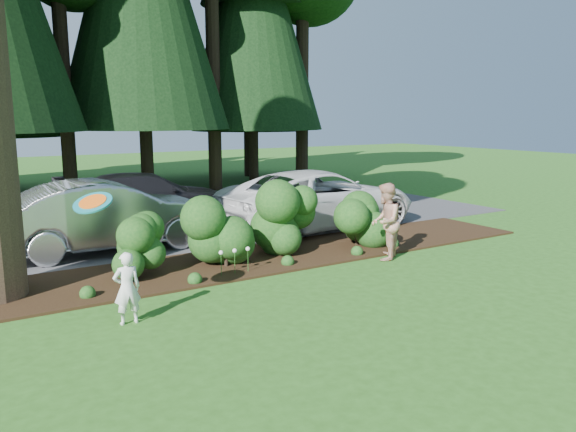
% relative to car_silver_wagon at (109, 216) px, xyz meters
% --- Properties ---
extents(ground, '(80.00, 80.00, 0.00)m').
position_rel_car_silver_wagon_xyz_m(ground, '(1.87, -5.81, -0.86)').
color(ground, '#275418').
rests_on(ground, ground).
extents(mulch_bed, '(16.00, 2.50, 0.05)m').
position_rel_car_silver_wagon_xyz_m(mulch_bed, '(1.87, -2.56, -0.84)').
color(mulch_bed, black).
rests_on(mulch_bed, ground).
extents(driveway, '(22.00, 6.00, 0.03)m').
position_rel_car_silver_wagon_xyz_m(driveway, '(1.87, 1.69, -0.85)').
color(driveway, '#38383A').
rests_on(driveway, ground).
extents(shrub_row, '(6.53, 1.60, 1.61)m').
position_rel_car_silver_wagon_xyz_m(shrub_row, '(2.64, -2.67, -0.05)').
color(shrub_row, '#134014').
rests_on(shrub_row, ground).
extents(lily_cluster, '(0.69, 0.09, 0.57)m').
position_rel_car_silver_wagon_xyz_m(lily_cluster, '(1.57, -3.41, -0.37)').
color(lily_cluster, '#134014').
rests_on(lily_cluster, ground).
extents(car_silver_wagon, '(5.06, 1.78, 1.66)m').
position_rel_car_silver_wagon_xyz_m(car_silver_wagon, '(0.00, 0.00, 0.00)').
color(car_silver_wagon, '#B5B5BA').
rests_on(car_silver_wagon, driveway).
extents(car_white_suv, '(6.10, 3.17, 1.64)m').
position_rel_car_silver_wagon_xyz_m(car_white_suv, '(5.82, -0.34, -0.01)').
color(car_white_suv, silver).
rests_on(car_white_suv, driveway).
extents(car_dark_suv, '(5.17, 2.31, 1.47)m').
position_rel_car_silver_wagon_xyz_m(car_dark_suv, '(1.95, 3.10, -0.10)').
color(car_dark_suv, black).
rests_on(car_dark_suv, driveway).
extents(child, '(0.43, 0.29, 1.14)m').
position_rel_car_silver_wagon_xyz_m(child, '(-1.01, -4.88, -0.29)').
color(child, silver).
rests_on(child, ground).
extents(adult, '(1.06, 1.04, 1.72)m').
position_rel_car_silver_wagon_xyz_m(adult, '(5.02, -4.01, -0.00)').
color(adult, '#AF3F17').
rests_on(adult, ground).
extents(frisbee, '(0.59, 0.55, 0.34)m').
position_rel_car_silver_wagon_xyz_m(frisbee, '(-1.47, -4.98, 1.10)').
color(frisbee, '#177582').
rests_on(frisbee, ground).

